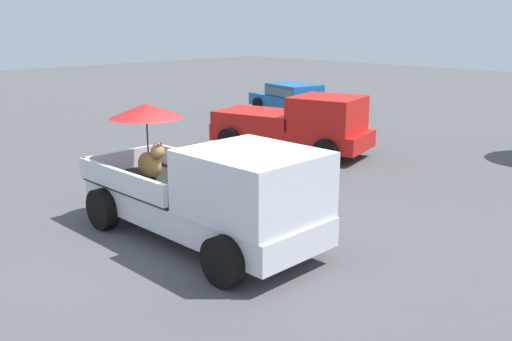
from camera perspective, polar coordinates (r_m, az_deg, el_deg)
ground_plane at (r=10.68m, az=-5.64°, el=-6.82°), size 80.00×80.00×0.00m
pickup_truck_main at (r=10.08m, az=-4.39°, el=-2.16°), size 5.07×2.29×2.36m
pickup_truck_red at (r=17.23m, az=4.12°, el=4.59°), size 5.10×3.09×1.80m
parked_sedan_near at (r=24.45m, az=3.77°, el=7.32°), size 4.57×2.63×1.33m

